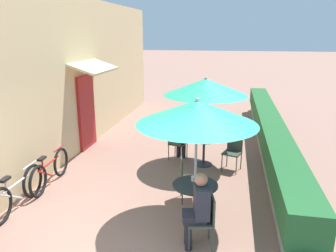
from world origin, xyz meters
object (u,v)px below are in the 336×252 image
patio_umbrella_mid (206,87)px  patio_table_near (195,194)px  seated_patron_mid_left (179,134)px  seated_patron_near_left (198,207)px  cafe_chair_mid_left (177,142)px  cafe_chair_near_left (205,217)px  coffee_cup_mid (201,137)px  patio_umbrella_near (197,112)px  cafe_chair_mid_right (233,150)px  cafe_chair_near_right (187,177)px  bicycle_second (50,170)px  bicycle_leaning (17,192)px  coffee_cup_near (193,179)px  patio_table_mid (204,145)px

patio_umbrella_mid → patio_table_near: bearing=-88.4°
patio_umbrella_mid → seated_patron_mid_left: bearing=158.8°
seated_patron_near_left → cafe_chair_mid_left: size_ratio=1.44×
cafe_chair_near_left → coffee_cup_mid: size_ratio=9.67×
patio_umbrella_near → seated_patron_near_left: patio_umbrella_near is taller
coffee_cup_mid → cafe_chair_mid_left: bearing=164.4°
seated_patron_mid_left → cafe_chair_mid_right: seated_patron_mid_left is taller
cafe_chair_near_right → bicycle_second: size_ratio=0.51×
cafe_chair_near_right → bicycle_leaning: (-3.09, -0.96, -0.16)m
cafe_chair_near_left → coffee_cup_near: cafe_chair_near_left is taller
patio_table_mid → bicycle_leaning: bicycle_leaning is taller
cafe_chair_mid_right → patio_umbrella_near: bearing=93.6°
patio_umbrella_near → coffee_cup_mid: 2.88m
cafe_chair_near_right → seated_patron_mid_left: seated_patron_mid_left is taller
bicycle_leaning → seated_patron_mid_left: bearing=48.6°
seated_patron_mid_left → bicycle_leaning: (-2.56, -3.13, -0.33)m
patio_umbrella_near → coffee_cup_near: (-0.05, 0.13, -1.24)m
bicycle_leaning → patio_umbrella_mid: bearing=39.3°
cafe_chair_mid_left → coffee_cup_mid: bearing=2.9°
patio_umbrella_near → coffee_cup_near: bearing=111.7°
seated_patron_near_left → bicycle_leaning: size_ratio=0.73×
patio_table_near → cafe_chair_near_left: bearing=-71.5°
bicycle_leaning → bicycle_second: bicycle_leaning is taller
bicycle_second → cafe_chair_near_left: bearing=-26.6°
cafe_chair_near_right → bicycle_leaning: cafe_chair_near_right is taller
seated_patron_near_left → bicycle_second: size_ratio=0.73×
seated_patron_near_left → coffee_cup_near: bearing=-0.8°
coffee_cup_near → cafe_chair_mid_left: cafe_chair_mid_left is taller
patio_table_near → patio_umbrella_mid: size_ratio=0.35×
patio_table_near → seated_patron_mid_left: (-0.76, 2.88, 0.17)m
patio_table_mid → bicycle_second: (-3.19, -1.81, -0.17)m
bicycle_leaning → patio_table_near: bearing=2.2°
cafe_chair_near_right → patio_table_mid: (0.16, 1.91, 0.00)m
cafe_chair_near_left → cafe_chair_mid_left: 3.63m
cafe_chair_near_right → bicycle_second: cafe_chair_near_right is taller
cafe_chair_near_right → bicycle_leaning: 3.24m
coffee_cup_near → patio_umbrella_mid: (-0.02, 2.48, 1.24)m
patio_umbrella_mid → cafe_chair_near_left: bearing=-84.7°
coffee_cup_mid → bicycle_leaning: 4.28m
seated_patron_mid_left → cafe_chair_mid_right: bearing=1.6°
patio_table_near → patio_umbrella_mid: 3.00m
cafe_chair_near_right → patio_umbrella_mid: 2.42m
cafe_chair_mid_left → seated_patron_mid_left: (0.04, 0.11, 0.17)m
seated_patron_near_left → coffee_cup_near: 0.88m
patio_umbrella_near → patio_umbrella_mid: size_ratio=1.00×
seated_patron_near_left → patio_umbrella_mid: (-0.20, 3.34, 1.31)m
patio_table_mid → coffee_cup_mid: size_ratio=8.83×
patio_umbrella_mid → cafe_chair_mid_right: (0.72, -0.16, -1.48)m
cafe_chair_near_right → cafe_chair_mid_right: size_ratio=1.00×
patio_table_near → seated_patron_near_left: size_ratio=0.64×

